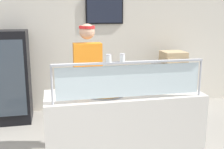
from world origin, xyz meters
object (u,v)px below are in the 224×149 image
Objects in this scene: worker_figure at (88,79)px; pizza_box_stack at (173,57)px; parmesan_shaker at (109,59)px; pizza_tray at (105,93)px; pizza_server at (107,91)px; pepper_flake_shaker at (122,58)px; drink_fridge at (11,77)px.

pizza_box_stack is at bearing 34.04° from worker_figure.
pizza_box_stack is (1.71, 2.10, -0.37)m from parmesan_shaker.
pizza_tray is 0.60m from worker_figure.
pepper_flake_shaker is (0.11, -0.26, 0.44)m from pizza_server.
drink_fridge reaches higher than pizza_box_stack.
pepper_flake_shaker is at bearing -55.74° from drink_fridge.
pepper_flake_shaker is at bearing -62.42° from pizza_server.
parmesan_shaker is 0.97m from worker_figure.
pizza_box_stack is (3.02, -0.04, 0.25)m from drink_fridge.
pizza_box_stack is (1.67, 1.84, 0.07)m from pizza_server.
parmesan_shaker reaches higher than pizza_tray.
pepper_flake_shaker is at bearing -126.65° from pizza_box_stack.
worker_figure is at bearing 97.24° from parmesan_shaker.
pepper_flake_shaker is at bearing -63.42° from pizza_tray.
drink_fridge is (-1.35, 1.88, -0.18)m from pizza_server.
pepper_flake_shaker is 0.19× the size of pizza_box_stack.
pizza_server is 0.51m from parmesan_shaker.
parmesan_shaker is 0.96× the size of pepper_flake_shaker.
parmesan_shaker is at bearing -91.46° from pizza_tray.
worker_figure is 1.76m from drink_fridge.
pizza_tray is 0.32× the size of drink_fridge.
pizza_tray is 0.54m from parmesan_shaker.
pizza_server is 0.52m from pepper_flake_shaker.
pizza_server is 2.32m from drink_fridge.
parmesan_shaker is at bearing -93.47° from pizza_server.
pizza_box_stack reaches higher than pizza_server.
worker_figure reaches higher than pepper_flake_shaker.
pizza_tray is 0.29× the size of worker_figure.
pizza_tray is 1.81× the size of pizza_server.
worker_figure is 2.20m from pizza_box_stack.
parmesan_shaker is 0.15m from pepper_flake_shaker.
pizza_tray is at bearing 116.58° from pepper_flake_shaker.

